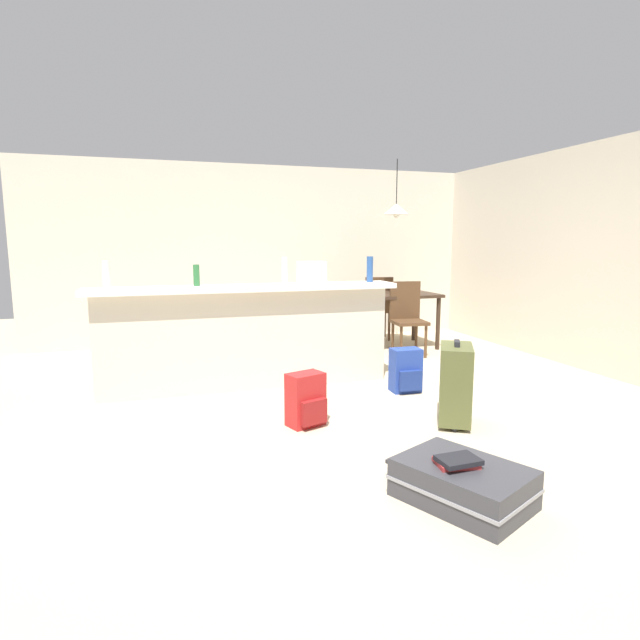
{
  "coord_description": "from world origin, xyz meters",
  "views": [
    {
      "loc": [
        -1.53,
        -4.32,
        1.43
      ],
      "look_at": [
        0.05,
        0.69,
        0.63
      ],
      "focal_mm": 28.86,
      "sensor_mm": 36.0,
      "label": 1
    }
  ],
  "objects": [
    {
      "name": "dining_chair_far_side",
      "position": [
        1.51,
        2.53,
        0.52
      ],
      "size": [
        0.48,
        0.48,
        0.93
      ],
      "color": "#4C331E",
      "rests_on": "ground_plane"
    },
    {
      "name": "wall_right",
      "position": [
        3.05,
        0.3,
        1.25
      ],
      "size": [
        0.1,
        6.0,
        2.5
      ],
      "primitive_type": "cube",
      "color": "beige",
      "rests_on": "ground_plane"
    },
    {
      "name": "bar_countertop",
      "position": [
        -0.72,
        0.57,
        0.99
      ],
      "size": [
        2.96,
        0.4,
        0.05
      ],
      "primitive_type": "cube",
      "color": "white",
      "rests_on": "partition_half_wall"
    },
    {
      "name": "wall_back",
      "position": [
        0.0,
        3.05,
        1.25
      ],
      "size": [
        6.6,
        0.1,
        2.5
      ],
      "primitive_type": "cube",
      "color": "beige",
      "rests_on": "ground_plane"
    },
    {
      "name": "dining_chair_near_partition",
      "position": [
        1.47,
        1.51,
        0.52
      ],
      "size": [
        0.44,
        0.44,
        0.93
      ],
      "color": "#4C331E",
      "rests_on": "ground_plane"
    },
    {
      "name": "pendant_lamp",
      "position": [
        1.52,
        1.99,
        1.86
      ],
      "size": [
        0.34,
        0.34,
        0.76
      ],
      "color": "black"
    },
    {
      "name": "bottle_green",
      "position": [
        -1.18,
        0.65,
        1.12
      ],
      "size": [
        0.06,
        0.06,
        0.2
      ],
      "primitive_type": "cylinder",
      "color": "#2D6B38",
      "rests_on": "bar_countertop"
    },
    {
      "name": "suitcase_upright_olive",
      "position": [
        0.67,
        -0.9,
        0.33
      ],
      "size": [
        0.43,
        0.5,
        0.67
      ],
      "color": "#51562D",
      "rests_on": "ground_plane"
    },
    {
      "name": "partition_half_wall",
      "position": [
        -0.72,
        0.57,
        0.48
      ],
      "size": [
        2.8,
        0.2,
        0.97
      ],
      "primitive_type": "cube",
      "color": "beige",
      "rests_on": "ground_plane"
    },
    {
      "name": "ground_plane",
      "position": [
        0.0,
        0.0,
        -0.03
      ],
      "size": [
        13.0,
        13.0,
        0.05
      ],
      "primitive_type": "cube",
      "color": "#BCAD8E"
    },
    {
      "name": "grocery_bag",
      "position": [
        -0.07,
        0.58,
        1.13
      ],
      "size": [
        0.26,
        0.18,
        0.22
      ],
      "primitive_type": "cube",
      "color": "silver",
      "rests_on": "bar_countertop"
    },
    {
      "name": "dining_table",
      "position": [
        1.52,
        2.0,
        0.65
      ],
      "size": [
        1.1,
        0.8,
        0.74
      ],
      "color": "#332319",
      "rests_on": "ground_plane"
    },
    {
      "name": "bottle_clear",
      "position": [
        -0.34,
        0.6,
        1.15
      ],
      "size": [
        0.06,
        0.06,
        0.27
      ],
      "primitive_type": "cylinder",
      "color": "silver",
      "rests_on": "bar_countertop"
    },
    {
      "name": "bottle_blue",
      "position": [
        0.56,
        0.6,
        1.15
      ],
      "size": [
        0.07,
        0.07,
        0.26
      ],
      "primitive_type": "cylinder",
      "color": "#284C89",
      "rests_on": "bar_countertop"
    },
    {
      "name": "suitcase_flat_charcoal",
      "position": [
        0.03,
        -2.01,
        0.11
      ],
      "size": [
        0.74,
        0.89,
        0.22
      ],
      "color": "#38383D",
      "rests_on": "ground_plane"
    },
    {
      "name": "bottle_white",
      "position": [
        -1.96,
        0.56,
        1.14
      ],
      "size": [
        0.07,
        0.07,
        0.25
      ],
      "primitive_type": "cylinder",
      "color": "silver",
      "rests_on": "bar_countertop"
    },
    {
      "name": "backpack_red",
      "position": [
        -0.47,
        -0.59,
        0.2
      ],
      "size": [
        0.32,
        0.3,
        0.42
      ],
      "color": "red",
      "rests_on": "ground_plane"
    },
    {
      "name": "book_stack",
      "position": [
        -0.02,
        -2.01,
        0.25
      ],
      "size": [
        0.24,
        0.2,
        0.05
      ],
      "color": "#AD2D2D",
      "rests_on": "suitcase_flat_charcoal"
    },
    {
      "name": "backpack_blue",
      "position": [
        0.7,
        0.01,
        0.2
      ],
      "size": [
        0.29,
        0.26,
        0.42
      ],
      "color": "#233D93",
      "rests_on": "ground_plane"
    }
  ]
}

